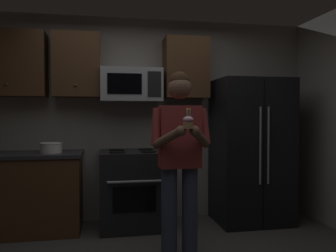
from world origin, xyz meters
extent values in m
cube|color=gray|center=(0.00, 1.75, 1.30)|extent=(4.40, 0.10, 2.60)
cube|color=black|center=(-0.15, 1.36, 0.46)|extent=(0.76, 0.66, 0.92)
cube|color=black|center=(-0.15, 1.02, 0.42)|extent=(0.48, 0.01, 0.28)
cylinder|color=#99999E|center=(-0.15, 1.00, 0.62)|extent=(0.60, 0.03, 0.03)
cylinder|color=black|center=(-0.33, 1.22, 0.93)|extent=(0.18, 0.18, 0.01)
cylinder|color=black|center=(0.03, 1.22, 0.93)|extent=(0.18, 0.18, 0.01)
cylinder|color=black|center=(-0.33, 1.50, 0.93)|extent=(0.18, 0.18, 0.01)
cylinder|color=black|center=(0.03, 1.50, 0.93)|extent=(0.18, 0.18, 0.01)
cube|color=#9EA0A5|center=(-0.15, 1.48, 1.72)|extent=(0.74, 0.40, 0.40)
cube|color=black|center=(-0.24, 1.28, 1.72)|extent=(0.40, 0.01, 0.24)
cube|color=black|center=(0.11, 1.28, 1.72)|extent=(0.16, 0.01, 0.30)
cube|color=black|center=(1.35, 1.32, 0.90)|extent=(0.90, 0.72, 1.80)
cylinder|color=gray|center=(1.30, 0.94, 1.00)|extent=(0.02, 0.02, 0.90)
cylinder|color=gray|center=(1.40, 0.94, 1.00)|extent=(0.02, 0.02, 0.90)
cube|color=black|center=(1.35, 0.95, 0.90)|extent=(0.01, 0.01, 1.74)
cube|color=#4C301C|center=(-1.55, 1.53, 1.95)|extent=(0.80, 0.34, 0.76)
sphere|color=brown|center=(-1.55, 1.35, 1.70)|extent=(0.03, 0.03, 0.03)
cube|color=#4C301C|center=(-0.80, 1.53, 1.95)|extent=(0.55, 0.34, 0.76)
sphere|color=brown|center=(-0.80, 1.35, 1.70)|extent=(0.03, 0.03, 0.03)
cube|color=#4C301C|center=(0.55, 1.53, 1.95)|extent=(0.55, 0.34, 0.76)
sphere|color=brown|center=(0.55, 1.35, 1.70)|extent=(0.03, 0.03, 0.03)
cube|color=#4C301C|center=(-1.45, 1.38, 0.44)|extent=(1.40, 0.62, 0.88)
cube|color=#2D2D33|center=(-1.45, 1.38, 0.90)|extent=(1.44, 0.66, 0.04)
cylinder|color=white|center=(-1.08, 1.34, 0.97)|extent=(0.24, 0.24, 0.11)
torus|color=white|center=(-1.08, 1.34, 1.03)|extent=(0.25, 0.25, 0.01)
cylinder|color=#383F59|center=(0.12, 0.39, 0.43)|extent=(0.15, 0.15, 0.86)
cylinder|color=#383F59|center=(0.32, 0.39, 0.43)|extent=(0.15, 0.15, 0.86)
cube|color=maroon|center=(0.22, 0.39, 1.15)|extent=(0.38, 0.22, 0.58)
sphere|color=brown|center=(0.22, 0.39, 1.61)|extent=(0.22, 0.22, 0.22)
sphere|color=#382314|center=(0.22, 0.40, 1.66)|extent=(0.20, 0.20, 0.20)
cylinder|color=maroon|center=(0.00, 0.36, 1.25)|extent=(0.15, 0.18, 0.35)
cylinder|color=brown|center=(0.07, 0.20, 1.15)|extent=(0.26, 0.33, 0.21)
sphere|color=brown|center=(0.16, 0.07, 1.22)|extent=(0.09, 0.09, 0.09)
cylinder|color=maroon|center=(0.45, 0.36, 1.25)|extent=(0.15, 0.18, 0.35)
cylinder|color=brown|center=(0.37, 0.20, 1.15)|extent=(0.26, 0.33, 0.21)
sphere|color=brown|center=(0.28, 0.07, 1.22)|extent=(0.09, 0.09, 0.09)
cylinder|color=#A87F56|center=(0.22, 0.05, 1.26)|extent=(0.08, 0.08, 0.06)
ellipsoid|color=#F2B2CC|center=(0.22, 0.05, 1.31)|extent=(0.09, 0.09, 0.06)
cylinder|color=#4CBF66|center=(0.24, 0.05, 1.36)|extent=(0.01, 0.01, 0.06)
ellipsoid|color=#FFD159|center=(0.24, 0.05, 1.40)|extent=(0.01, 0.01, 0.02)
cylinder|color=#F2D84C|center=(0.21, 0.07, 1.36)|extent=(0.01, 0.01, 0.06)
ellipsoid|color=#FFD159|center=(0.21, 0.07, 1.40)|extent=(0.01, 0.01, 0.02)
cylinder|color=#4C7FE5|center=(0.21, 0.04, 1.36)|extent=(0.01, 0.01, 0.06)
ellipsoid|color=#FFD159|center=(0.21, 0.04, 1.40)|extent=(0.01, 0.01, 0.02)
camera|label=1|loc=(-0.47, -2.76, 1.35)|focal=36.77mm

